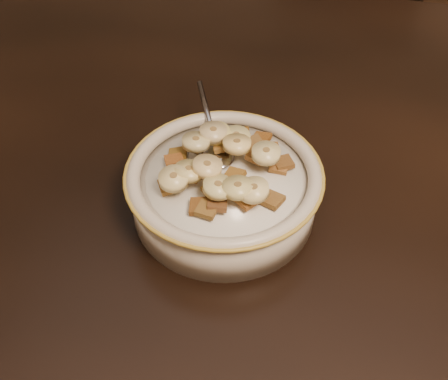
% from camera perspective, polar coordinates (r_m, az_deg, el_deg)
% --- Properties ---
extents(floor, '(4.00, 4.50, 0.10)m').
position_cam_1_polar(floor, '(1.35, -1.45, -19.84)').
color(floor, '#422816').
rests_on(floor, ground).
extents(table, '(1.40, 0.91, 0.04)m').
position_cam_1_polar(table, '(0.72, -2.59, 6.87)').
color(table, black).
rests_on(table, floor).
extents(chair, '(0.59, 0.59, 1.03)m').
position_cam_1_polar(chair, '(1.47, 12.98, 17.74)').
color(chair, black).
rests_on(chair, floor).
extents(cereal_bowl, '(0.21, 0.21, 0.05)m').
position_cam_1_polar(cereal_bowl, '(0.56, 0.00, -0.37)').
color(cereal_bowl, '#B4A58E').
rests_on(cereal_bowl, table).
extents(milk, '(0.17, 0.17, 0.00)m').
position_cam_1_polar(milk, '(0.54, 0.00, 1.45)').
color(milk, silver).
rests_on(milk, cereal_bowl).
extents(spoon, '(0.06, 0.06, 0.01)m').
position_cam_1_polar(spoon, '(0.57, -0.70, 4.07)').
color(spoon, '#9597A1').
rests_on(spoon, cereal_bowl).
extents(cereal_square_0, '(0.02, 0.02, 0.01)m').
position_cam_1_polar(cereal_square_0, '(0.50, -2.80, -1.87)').
color(cereal_square_0, brown).
rests_on(cereal_square_0, milk).
extents(cereal_square_1, '(0.02, 0.02, 0.01)m').
position_cam_1_polar(cereal_square_1, '(0.53, -3.73, 1.96)').
color(cereal_square_1, brown).
rests_on(cereal_square_1, milk).
extents(cereal_square_2, '(0.03, 0.03, 0.01)m').
position_cam_1_polar(cereal_square_2, '(0.51, 2.67, -1.13)').
color(cereal_square_2, brown).
rests_on(cereal_square_2, milk).
extents(cereal_square_3, '(0.03, 0.03, 0.01)m').
position_cam_1_polar(cereal_square_3, '(0.57, -5.31, 4.14)').
color(cereal_square_3, brown).
rests_on(cereal_square_3, milk).
extents(cereal_square_4, '(0.03, 0.03, 0.01)m').
position_cam_1_polar(cereal_square_4, '(0.55, 3.82, 3.86)').
color(cereal_square_4, brown).
rests_on(cereal_square_4, milk).
extents(cereal_square_5, '(0.02, 0.02, 0.01)m').
position_cam_1_polar(cereal_square_5, '(0.59, 1.80, 6.37)').
color(cereal_square_5, brown).
rests_on(cereal_square_5, milk).
extents(cereal_square_6, '(0.02, 0.02, 0.01)m').
position_cam_1_polar(cereal_square_6, '(0.50, -1.94, -2.21)').
color(cereal_square_6, brown).
rests_on(cereal_square_6, milk).
extents(cereal_square_7, '(0.03, 0.03, 0.01)m').
position_cam_1_polar(cereal_square_7, '(0.57, -3.10, 5.33)').
color(cereal_square_7, brown).
rests_on(cereal_square_7, milk).
extents(cereal_square_8, '(0.03, 0.03, 0.01)m').
position_cam_1_polar(cereal_square_8, '(0.58, 3.45, 5.30)').
color(cereal_square_8, brown).
rests_on(cereal_square_8, milk).
extents(cereal_square_9, '(0.03, 0.03, 0.01)m').
position_cam_1_polar(cereal_square_9, '(0.57, 5.32, 4.68)').
color(cereal_square_9, brown).
rests_on(cereal_square_9, milk).
extents(cereal_square_10, '(0.03, 0.03, 0.01)m').
position_cam_1_polar(cereal_square_10, '(0.55, -5.72, 3.37)').
color(cereal_square_10, brown).
rests_on(cereal_square_10, milk).
extents(cereal_square_11, '(0.02, 0.02, 0.01)m').
position_cam_1_polar(cereal_square_11, '(0.51, 2.46, -0.88)').
color(cereal_square_11, brown).
rests_on(cereal_square_11, milk).
extents(cereal_square_12, '(0.03, 0.03, 0.01)m').
position_cam_1_polar(cereal_square_12, '(0.53, -6.32, 0.51)').
color(cereal_square_12, '#9B6825').
rests_on(cereal_square_12, milk).
extents(cereal_square_13, '(0.03, 0.03, 0.01)m').
position_cam_1_polar(cereal_square_13, '(0.56, -0.17, 5.16)').
color(cereal_square_13, '#956421').
rests_on(cereal_square_13, milk).
extents(cereal_square_14, '(0.02, 0.02, 0.01)m').
position_cam_1_polar(cereal_square_14, '(0.50, -0.81, -1.62)').
color(cereal_square_14, brown).
rests_on(cereal_square_14, milk).
extents(cereal_square_15, '(0.03, 0.03, 0.01)m').
position_cam_1_polar(cereal_square_15, '(0.52, 1.13, 1.55)').
color(cereal_square_15, brown).
rests_on(cereal_square_15, milk).
extents(cereal_square_16, '(0.03, 0.03, 0.01)m').
position_cam_1_polar(cereal_square_16, '(0.51, 5.57, -1.13)').
color(cereal_square_16, olive).
rests_on(cereal_square_16, milk).
extents(cereal_square_17, '(0.03, 0.03, 0.01)m').
position_cam_1_polar(cereal_square_17, '(0.51, -1.19, -0.03)').
color(cereal_square_17, brown).
rests_on(cereal_square_17, milk).
extents(cereal_square_18, '(0.02, 0.02, 0.01)m').
position_cam_1_polar(cereal_square_18, '(0.55, 6.32, 2.80)').
color(cereal_square_18, '#995D32').
rests_on(cereal_square_18, milk).
extents(cereal_square_19, '(0.03, 0.03, 0.01)m').
position_cam_1_polar(cereal_square_19, '(0.57, 0.38, 5.23)').
color(cereal_square_19, brown).
rests_on(cereal_square_19, milk).
extents(cereal_square_20, '(0.03, 0.03, 0.01)m').
position_cam_1_polar(cereal_square_20, '(0.55, 6.79, 3.10)').
color(cereal_square_20, brown).
rests_on(cereal_square_20, milk).
extents(cereal_square_21, '(0.02, 0.02, 0.01)m').
position_cam_1_polar(cereal_square_21, '(0.59, 4.27, 5.87)').
color(cereal_square_21, brown).
rests_on(cereal_square_21, milk).
extents(banana_slice_0, '(0.04, 0.04, 0.01)m').
position_cam_1_polar(banana_slice_0, '(0.54, 1.48, 5.26)').
color(banana_slice_0, '#FCDC7C').
rests_on(banana_slice_0, milk).
extents(banana_slice_1, '(0.04, 0.04, 0.01)m').
position_cam_1_polar(banana_slice_1, '(0.50, 1.58, 0.27)').
color(banana_slice_1, '#EDD989').
rests_on(banana_slice_1, milk).
extents(banana_slice_2, '(0.04, 0.04, 0.01)m').
position_cam_1_polar(banana_slice_2, '(0.53, 4.84, 4.21)').
color(banana_slice_2, '#FDE7AA').
rests_on(banana_slice_2, milk).
extents(banana_slice_3, '(0.04, 0.04, 0.01)m').
position_cam_1_polar(banana_slice_3, '(0.56, 1.44, 6.01)').
color(banana_slice_3, '#D1C471').
rests_on(banana_slice_3, milk).
extents(banana_slice_4, '(0.04, 0.04, 0.01)m').
position_cam_1_polar(banana_slice_4, '(0.52, -5.72, 1.29)').
color(banana_slice_4, '#FFE77F').
rests_on(banana_slice_4, milk).
extents(banana_slice_5, '(0.04, 0.04, 0.01)m').
position_cam_1_polar(banana_slice_5, '(0.51, -5.77, 1.30)').
color(banana_slice_5, beige).
rests_on(banana_slice_5, milk).
extents(banana_slice_6, '(0.04, 0.04, 0.01)m').
position_cam_1_polar(banana_slice_6, '(0.52, -4.02, 2.16)').
color(banana_slice_6, '#FFE184').
rests_on(banana_slice_6, milk).
extents(banana_slice_7, '(0.04, 0.04, 0.01)m').
position_cam_1_polar(banana_slice_7, '(0.55, -3.21, 5.53)').
color(banana_slice_7, '#CEC38B').
rests_on(banana_slice_7, milk).
extents(banana_slice_8, '(0.04, 0.04, 0.01)m').
position_cam_1_polar(banana_slice_8, '(0.56, -1.22, 6.61)').
color(banana_slice_8, '#C9B984').
rests_on(banana_slice_8, milk).
extents(banana_slice_9, '(0.04, 0.04, 0.01)m').
position_cam_1_polar(banana_slice_9, '(0.50, -0.68, 0.36)').
color(banana_slice_9, '#FAEB91').
rests_on(banana_slice_9, milk).
extents(banana_slice_10, '(0.03, 0.03, 0.01)m').
position_cam_1_polar(banana_slice_10, '(0.56, -0.90, 6.49)').
color(banana_slice_10, '#F9EC87').
rests_on(banana_slice_10, milk).
extents(banana_slice_11, '(0.04, 0.04, 0.01)m').
position_cam_1_polar(banana_slice_11, '(0.50, 3.41, -0.00)').
color(banana_slice_11, '#FFE4AC').
rests_on(banana_slice_11, milk).
extents(banana_slice_12, '(0.04, 0.04, 0.02)m').
position_cam_1_polar(banana_slice_12, '(0.51, -1.92, 2.68)').
color(banana_slice_12, '#F3D490').
rests_on(banana_slice_12, milk).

